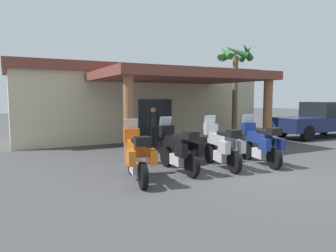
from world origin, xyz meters
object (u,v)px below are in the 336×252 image
Objects in this scene: motorcycle_silver at (222,146)px; motorcycle_orange at (137,155)px; motorcycle_blue at (261,143)px; motel_building at (138,101)px; motorcycle_black at (179,149)px; pedestrian at (153,124)px; pickup_truck_navy at (318,120)px; palm_tree_near_portico at (235,65)px.

motorcycle_orange is at bearing 102.74° from motorcycle_silver.
motorcycle_orange is 4.42m from motorcycle_blue.
motel_building is at bearing -11.58° from motorcycle_orange.
pedestrian is at bearing -15.56° from motorcycle_black.
motel_building is 8.95m from motorcycle_black.
pickup_truck_navy is (12.07, 4.23, 0.24)m from motorcycle_orange.
pickup_truck_navy is at bearing -31.30° from motel_building.
motorcycle_orange is at bearing 101.52° from motorcycle_blue.
palm_tree_near_portico is (3.14, 5.56, 3.19)m from motorcycle_blue.
pickup_truck_navy is at bearing -95.82° from pedestrian.
pedestrian is at bearing 10.43° from motorcycle_silver.
pickup_truck_navy is (9.12, 3.90, 0.24)m from motorcycle_silver.
pedestrian is (2.60, 5.09, 0.34)m from motorcycle_orange.
motorcycle_black is (-1.86, -8.66, -1.29)m from motel_building.
motel_building reaches higher than pedestrian.
motel_building is at bearing -11.07° from pedestrian.
pedestrian is at bearing -18.50° from motorcycle_orange.
pickup_truck_navy is at bearing -19.02° from palm_tree_near_portico.
motorcycle_blue is 0.42× the size of pickup_truck_navy.
pickup_truck_navy is 1.04× the size of palm_tree_near_portico.
palm_tree_near_portico is at bearing 160.03° from pickup_truck_navy.
motorcycle_black is at bearing -104.29° from motel_building.
motel_building is 6.24× the size of motorcycle_orange.
motorcycle_silver is 1.48m from motorcycle_blue.
motorcycle_silver is at bearing -176.46° from pedestrian.
motorcycle_orange and motorcycle_silver have the same top height.
pickup_truck_navy is 5.61m from palm_tree_near_portico.
pickup_truck_navy reaches higher than pedestrian.
palm_tree_near_portico is at bearing -50.70° from motorcycle_black.
motorcycle_silver is 0.44× the size of palm_tree_near_portico.
motorcycle_orange is 0.42× the size of pickup_truck_navy.
motorcycle_black is at bearing 165.72° from pedestrian.
palm_tree_near_portico reaches higher than motorcycle_black.
motel_building is 4.19m from pedestrian.
motorcycle_black is at bearing -138.75° from palm_tree_near_portico.
motorcycle_orange is at bearing -142.56° from palm_tree_near_portico.
motorcycle_blue is at bearing -119.46° from palm_tree_near_portico.
pedestrian is at bearing 173.90° from pickup_truck_navy.
motorcycle_blue is (1.09, -8.88, -1.29)m from motel_building.
motorcycle_blue is 7.14m from palm_tree_near_portico.
motorcycle_blue is (4.42, 0.22, 0.00)m from motorcycle_orange.
palm_tree_near_portico reaches higher than motorcycle_silver.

